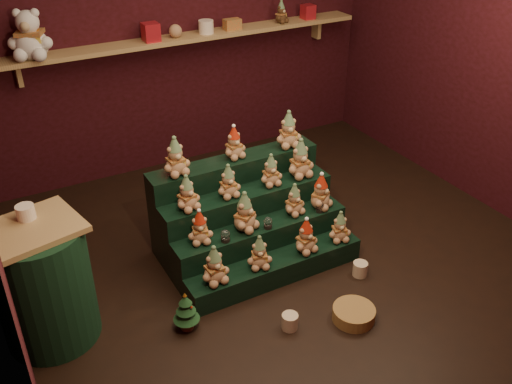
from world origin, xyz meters
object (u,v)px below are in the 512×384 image
riser_tier_front (276,269)px  side_table (44,284)px  mini_christmas_tree (186,311)px  snow_globe_b (268,223)px  brown_bear (281,12)px  snow_globe_a (225,236)px  mug_right (360,269)px  snow_globe_c (320,207)px  white_bear (28,27)px  mug_left (290,321)px  wicker_basket (354,314)px

riser_tier_front → side_table: 1.63m
side_table → mini_christmas_tree: (0.79, -0.38, -0.28)m
snow_globe_b → brown_bear: size_ratio=0.42×
snow_globe_a → brown_bear: bearing=49.9°
riser_tier_front → mug_right: riser_tier_front is taller
snow_globe_c → side_table: 2.06m
mug_right → white_bear: white_bear is taller
snow_globe_c → mug_left: snow_globe_c is taller
snow_globe_c → mini_christmas_tree: bearing=-166.0°
wicker_basket → brown_bear: brown_bear is taller
riser_tier_front → side_table: bearing=172.2°
snow_globe_a → white_bear: 2.33m
snow_globe_c → side_table: bearing=178.4°
snow_globe_b → mug_left: (-0.20, -0.65, -0.35)m
snow_globe_a → snow_globe_b: snow_globe_a is taller
mug_left → wicker_basket: mug_left is taller
riser_tier_front → wicker_basket: size_ratio=4.77×
side_table → mug_right: size_ratio=7.72×
snow_globe_b → mini_christmas_tree: bearing=-158.5°
wicker_basket → white_bear: white_bear is taller
brown_bear → snow_globe_a: bearing=-151.5°
mini_christmas_tree → mug_right: bearing=-4.7°
side_table → mug_left: side_table is taller
snow_globe_a → mug_left: (0.15, -0.65, -0.35)m
mug_left → brown_bear: 3.18m
snow_globe_b → mug_right: snow_globe_b is taller
snow_globe_c → brown_bear: bearing=68.2°
riser_tier_front → mug_left: riser_tier_front is taller
mug_right → brown_bear: 2.74m
side_table → white_bear: white_bear is taller
mini_christmas_tree → mug_left: mini_christmas_tree is taller
snow_globe_c → wicker_basket: size_ratio=0.30×
side_table → mug_right: bearing=-25.1°
wicker_basket → brown_bear: 3.14m
white_bear → brown_bear: white_bear is taller
side_table → mug_right: (2.16, -0.49, -0.37)m
mini_christmas_tree → wicker_basket: 1.14m
snow_globe_a → snow_globe_b: size_ratio=1.04×
snow_globe_b → white_bear: white_bear is taller
snow_globe_b → snow_globe_c: bearing=0.0°
snow_globe_c → mug_left: bearing=-135.6°
mug_left → riser_tier_front: bearing=69.8°
riser_tier_front → brown_bear: 2.71m
snow_globe_a → mini_christmas_tree: snow_globe_a is taller
riser_tier_front → brown_bear: (1.22, 2.01, 1.34)m
snow_globe_a → mug_right: size_ratio=0.83×
brown_bear → mug_right: bearing=-127.2°
white_bear → side_table: bearing=-79.8°
snow_globe_a → side_table: size_ratio=0.11×
white_bear → riser_tier_front: bearing=-36.4°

